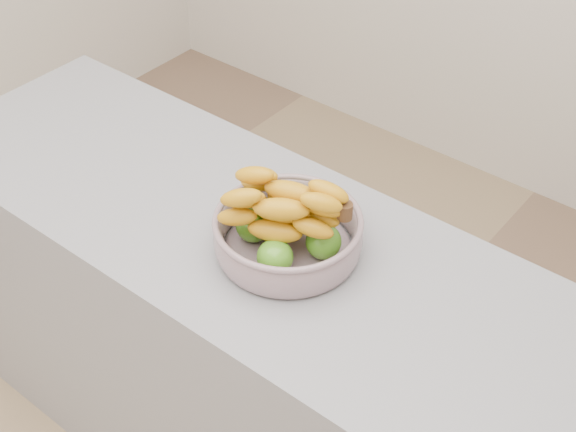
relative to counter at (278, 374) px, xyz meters
The scene contains 2 objects.
counter is the anchor object (origin of this frame).
fruit_bowl 0.51m from the counter, ahead, with size 0.32×0.32×0.19m.
Camera 1 is at (0.84, -0.71, 2.09)m, focal length 50.00 mm.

